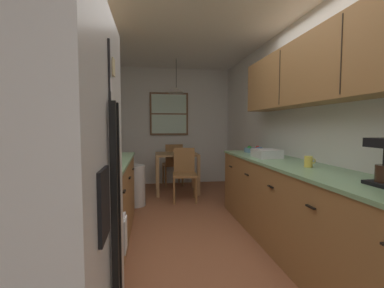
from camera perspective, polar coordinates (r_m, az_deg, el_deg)
ground_plane at (r=3.51m, az=-1.04°, el=-17.55°), size 12.00×12.00×0.00m
wall_left at (r=3.36m, az=-24.59°, el=3.41°), size 0.10×9.00×2.55m
wall_right at (r=3.70m, az=20.16°, el=3.54°), size 0.10×9.00×2.55m
wall_back at (r=5.90m, az=-4.62°, el=3.83°), size 4.40×0.10×2.55m
ceiling_slab at (r=3.51m, az=-1.10°, el=25.73°), size 4.40×9.00×0.08m
refrigerator at (r=1.20m, az=-34.63°, el=-17.05°), size 0.73×0.81×1.74m
stove_range at (r=2.00m, az=-25.62°, el=-20.47°), size 0.66×0.62×1.10m
microwave_over_range at (r=1.91m, az=-30.16°, el=15.74°), size 0.39×0.61×0.31m
counter_left at (r=3.16m, az=-19.09°, el=-11.61°), size 0.64×1.88×0.90m
upper_cabinets_left at (r=3.09m, az=-22.54°, el=15.22°), size 0.33×1.96×0.69m
counter_right at (r=2.88m, az=22.36°, el=-13.21°), size 0.64×3.22×0.90m
upper_cabinets_right at (r=2.84m, az=26.14°, el=14.51°), size 0.33×2.90×0.65m
dining_table at (r=5.08m, az=-3.37°, el=-3.64°), size 0.80×0.70×0.76m
dining_chair_near at (r=4.55m, az=-1.65°, el=-5.98°), size 0.43×0.43×0.90m
dining_chair_far at (r=5.64m, az=-4.10°, el=-4.06°), size 0.44×0.44×0.90m
pendant_light at (r=5.08m, az=-3.43°, el=11.60°), size 0.30×0.30×0.64m
back_window at (r=5.83m, az=-5.01°, el=6.53°), size 0.84×0.05×0.93m
trash_bin at (r=4.36m, az=-12.19°, el=-8.83°), size 0.31×0.31×0.66m
storage_canister at (r=2.32m, az=-22.67°, el=-3.60°), size 0.11×0.11×0.19m
dish_towel at (r=2.06m, az=-14.34°, el=-18.55°), size 0.02×0.16×0.24m
mug_by_coffeemaker at (r=2.69m, az=24.06°, el=-3.53°), size 0.11×0.07×0.10m
mug_spare at (r=3.71m, az=14.47°, el=-1.41°), size 0.12×0.08×0.09m
fruit_bowl at (r=3.98m, az=13.24°, el=-1.21°), size 0.28×0.28×0.09m
dish_rack at (r=3.32m, az=15.91°, el=-2.00°), size 0.28×0.34×0.10m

